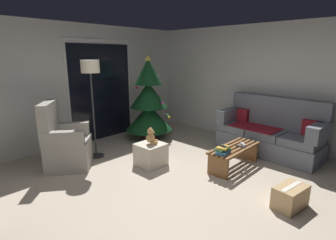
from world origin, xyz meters
name	(u,v)px	position (x,y,z in m)	size (l,w,h in m)	color
ground_plane	(184,192)	(0.00, 0.00, 0.00)	(7.00, 7.00, 0.00)	#B2A38E
wall_back	(72,86)	(0.00, 3.06, 1.25)	(5.72, 0.12, 2.50)	beige
wall_right	(275,86)	(2.86, 0.00, 1.25)	(0.12, 6.00, 2.50)	beige
patio_door_frame	(101,90)	(0.64, 2.99, 1.10)	(1.60, 0.02, 2.20)	silver
patio_door_glass	(102,92)	(0.64, 2.97, 1.05)	(1.50, 0.02, 2.10)	black
couch	(270,133)	(2.32, -0.20, 0.40)	(0.89, 1.98, 1.08)	slate
coffee_table	(234,153)	(1.22, -0.06, 0.25)	(1.10, 0.40, 0.37)	brown
remote_silver	(243,144)	(1.42, -0.12, 0.38)	(0.04, 0.16, 0.02)	#ADADB2
remote_graphite	(241,146)	(1.29, -0.14, 0.38)	(0.04, 0.16, 0.02)	#333338
book_stack	(223,150)	(0.83, -0.08, 0.42)	(0.27, 0.22, 0.11)	#285684
cell_phone	(223,146)	(0.84, -0.06, 0.48)	(0.07, 0.14, 0.01)	black
christmas_tree	(149,103)	(1.30, 2.15, 0.83)	(1.04, 1.04, 1.87)	#4C1E19
armchair	(65,144)	(-0.73, 2.02, 0.40)	(0.96, 0.96, 1.13)	gray
floor_lamp	(91,76)	(-0.14, 2.06, 1.51)	(0.32, 0.32, 1.78)	#2D2D30
ottoman	(151,154)	(0.31, 1.03, 0.19)	(0.44, 0.44, 0.39)	beige
teddy_bear_honey	(151,137)	(0.32, 1.02, 0.51)	(0.21, 0.22, 0.29)	tan
cardboard_box_taped_mid_floor	(290,197)	(0.64, -1.19, 0.14)	(0.49, 0.35, 0.29)	tan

